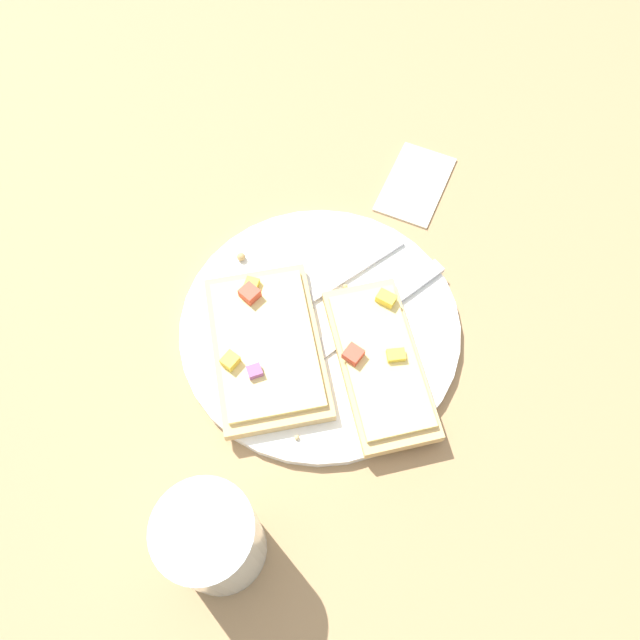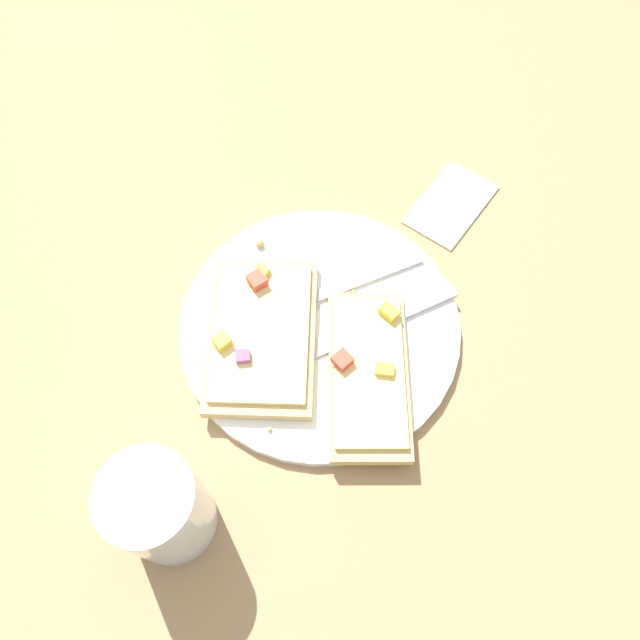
% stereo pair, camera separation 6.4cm
% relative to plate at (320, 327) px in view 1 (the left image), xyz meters
% --- Properties ---
extents(ground_plane, '(4.00, 4.00, 0.00)m').
position_rel_plate_xyz_m(ground_plane, '(0.00, 0.00, -0.01)').
color(ground_plane, '#9E7A51').
extents(plate, '(0.30, 0.30, 0.01)m').
position_rel_plate_xyz_m(plate, '(0.00, 0.00, 0.00)').
color(plate, white).
rests_on(plate, ground).
extents(fork, '(0.19, 0.12, 0.01)m').
position_rel_plate_xyz_m(fork, '(-0.03, -0.02, 0.01)').
color(fork, '#B7B7BC').
rests_on(fork, plate).
extents(knife, '(0.19, 0.11, 0.01)m').
position_rel_plate_xyz_m(knife, '(-0.04, 0.05, 0.01)').
color(knife, '#B7B7BC').
rests_on(knife, plate).
extents(pizza_slice_main, '(0.20, 0.19, 0.03)m').
position_rel_plate_xyz_m(pizza_slice_main, '(0.05, -0.04, 0.02)').
color(pizza_slice_main, tan).
rests_on(pizza_slice_main, plate).
extents(pizza_slice_corner, '(0.19, 0.17, 0.03)m').
position_rel_plate_xyz_m(pizza_slice_corner, '(0.02, 0.07, 0.02)').
color(pizza_slice_corner, tan).
rests_on(pizza_slice_corner, plate).
extents(crumb_scatter, '(0.18, 0.15, 0.01)m').
position_rel_plate_xyz_m(crumb_scatter, '(-0.00, -0.07, 0.01)').
color(crumb_scatter, tan).
rests_on(crumb_scatter, plate).
extents(drinking_glass, '(0.08, 0.08, 0.12)m').
position_rel_plate_xyz_m(drinking_glass, '(0.24, 0.01, 0.05)').
color(drinking_glass, silver).
rests_on(drinking_glass, ground).
extents(napkin, '(0.11, 0.07, 0.01)m').
position_rel_plate_xyz_m(napkin, '(-0.22, 0.03, -0.00)').
color(napkin, beige).
rests_on(napkin, ground).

